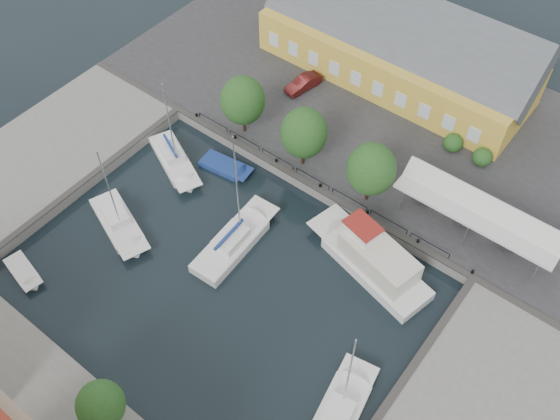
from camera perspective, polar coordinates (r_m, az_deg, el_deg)
name	(u,v)px	position (r m, az deg, el deg)	size (l,w,h in m)	color
ground	(236,266)	(52.19, -4.06, -5.10)	(140.00, 140.00, 0.00)	black
north_quay	(383,112)	(64.43, 9.42, 8.81)	(56.00, 26.00, 1.00)	#2D2D30
west_quay	(45,158)	(63.16, -20.73, 4.51)	(12.00, 24.00, 1.00)	slate
quay_edge_fittings	(271,222)	(53.37, -0.81, -1.13)	(56.00, 24.72, 0.40)	#383533
warehouse	(394,44)	(66.61, 10.41, 14.68)	(28.56, 14.00, 9.55)	gold
tent_canopy	(479,211)	(53.32, 17.77, -0.10)	(14.00, 4.00, 2.83)	silver
quay_trees	(304,133)	(55.18, 2.19, 7.05)	(18.20, 4.20, 6.30)	black
car_red	(303,83)	(65.14, 2.15, 11.50)	(1.43, 4.11, 1.35)	#511312
center_sailboat	(234,243)	(53.10, -4.21, -2.99)	(3.22, 9.49, 12.78)	white
trawler	(372,261)	(51.66, 8.44, -4.61)	(12.24, 6.12, 5.00)	white
east_boat_c	(337,417)	(46.15, 5.24, -18.34)	(4.15, 8.96, 11.05)	white
west_boat_a	(175,162)	(59.88, -9.61, 4.39)	(8.30, 5.49, 10.90)	white
west_boat_c	(119,224)	(56.02, -14.49, -1.29)	(8.18, 5.06, 10.73)	white
launch_sw	(24,273)	(55.72, -22.37, -5.34)	(4.45, 2.40, 0.98)	white
launch_nw	(225,167)	(59.01, -5.02, 3.90)	(5.30, 2.63, 0.88)	navy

